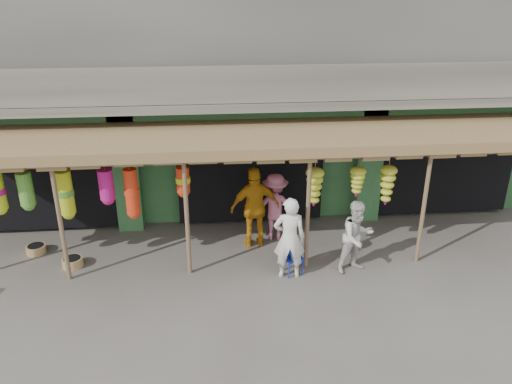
{
  "coord_description": "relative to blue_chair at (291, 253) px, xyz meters",
  "views": [
    {
      "loc": [
        -0.98,
        -9.44,
        5.72
      ],
      "look_at": [
        0.03,
        1.0,
        1.3
      ],
      "focal_mm": 35.0,
      "sensor_mm": 36.0,
      "label": 1
    }
  ],
  "objects": [
    {
      "name": "awning",
      "position": [
        -0.78,
        1.15,
        2.14
      ],
      "size": [
        14.0,
        2.7,
        2.79
      ],
      "color": "brown",
      "rests_on": "ground"
    },
    {
      "name": "person_vendor",
      "position": [
        -0.64,
        1.22,
        0.53
      ],
      "size": [
        1.19,
        0.61,
        1.95
      ],
      "primitive_type": "imported",
      "rotation": [
        0.0,
        0.0,
        3.27
      ],
      "color": "#C37B12",
      "rests_on": "ground"
    },
    {
      "name": "basket_left",
      "position": [
        -5.67,
        1.35,
        -0.35
      ],
      "size": [
        0.53,
        0.53,
        0.18
      ],
      "primitive_type": "cylinder",
      "rotation": [
        0.0,
        0.0,
        -0.22
      ],
      "color": "olive",
      "rests_on": "ground"
    },
    {
      "name": "person_front",
      "position": [
        -0.07,
        -0.17,
        0.45
      ],
      "size": [
        0.68,
        0.47,
        1.79
      ],
      "primitive_type": "imported",
      "rotation": [
        0.0,
        0.0,
        3.07
      ],
      "color": "silver",
      "rests_on": "ground"
    },
    {
      "name": "basket_right",
      "position": [
        -4.69,
        0.66,
        -0.34
      ],
      "size": [
        0.57,
        0.57,
        0.2
      ],
      "primitive_type": "cylinder",
      "rotation": [
        0.0,
        0.0,
        -0.37
      ],
      "color": "#9C7E48",
      "rests_on": "ground"
    },
    {
      "name": "building",
      "position": [
        -0.64,
        5.22,
        2.93
      ],
      "size": [
        16.4,
        6.8,
        7.0
      ],
      "color": "gray",
      "rests_on": "ground"
    },
    {
      "name": "blue_chair",
      "position": [
        0.0,
        0.0,
        0.0
      ],
      "size": [
        0.48,
        0.48,
        0.79
      ],
      "rotation": [
        0.0,
        0.0,
        0.33
      ],
      "color": "#172597",
      "rests_on": "ground"
    },
    {
      "name": "ground",
      "position": [
        -0.64,
        0.35,
        -0.44
      ],
      "size": [
        80.0,
        80.0,
        0.0
      ],
      "primitive_type": "plane",
      "color": "#514C47",
      "rests_on": "ground"
    },
    {
      "name": "person_shopper",
      "position": [
        -0.14,
        1.55,
        0.38
      ],
      "size": [
        1.12,
        0.72,
        1.65
      ],
      "primitive_type": "imported",
      "rotation": [
        0.0,
        0.0,
        3.04
      ],
      "color": "#C7698C",
      "rests_on": "ground"
    },
    {
      "name": "person_right",
      "position": [
        1.38,
        -0.08,
        0.36
      ],
      "size": [
        0.94,
        0.84,
        1.61
      ],
      "primitive_type": "imported",
      "rotation": [
        0.0,
        0.0,
        0.35
      ],
      "color": "beige",
      "rests_on": "ground"
    }
  ]
}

